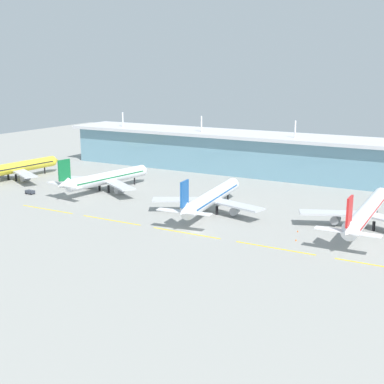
# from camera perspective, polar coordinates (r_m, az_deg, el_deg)

# --- Properties ---
(ground_plane) EXTENTS (600.00, 600.00, 0.00)m
(ground_plane) POSITION_cam_1_polar(r_m,az_deg,el_deg) (193.89, 0.62, -4.32)
(ground_plane) COLOR gray
(terminal_building) EXTENTS (288.00, 34.00, 31.72)m
(terminal_building) POSITION_cam_1_polar(r_m,az_deg,el_deg) (292.56, 11.27, 3.72)
(terminal_building) COLOR #6693A8
(terminal_building) RESTS_ON ground
(airliner_nearest) EXTENTS (48.62, 61.85, 18.90)m
(airliner_nearest) POSITION_cam_1_polar(r_m,az_deg,el_deg) (298.41, -18.66, 2.46)
(airliner_nearest) COLOR yellow
(airliner_nearest) RESTS_ON ground
(airliner_near_middle) EXTENTS (48.21, 58.70, 18.90)m
(airliner_near_middle) POSITION_cam_1_polar(r_m,az_deg,el_deg) (259.53, -9.26, 1.47)
(airliner_near_middle) COLOR silver
(airliner_near_middle) RESTS_ON ground
(airliner_center) EXTENTS (48.47, 64.25, 18.90)m
(airliner_center) POSITION_cam_1_polar(r_m,az_deg,el_deg) (217.50, 2.06, -0.62)
(airliner_center) COLOR white
(airliner_center) RESTS_ON ground
(airliner_far_middle) EXTENTS (48.79, 71.58, 18.90)m
(airliner_far_middle) POSITION_cam_1_polar(r_m,az_deg,el_deg) (206.26, 18.28, -2.06)
(airliner_far_middle) COLOR white
(airliner_far_middle) RESTS_ON ground
(taxiway_stripe_west) EXTENTS (28.00, 0.70, 0.04)m
(taxiway_stripe_west) POSITION_cam_1_polar(r_m,az_deg,el_deg) (232.66, -15.33, -1.81)
(taxiway_stripe_west) COLOR yellow
(taxiway_stripe_west) RESTS_ON ground
(taxiway_stripe_mid_west) EXTENTS (28.00, 0.70, 0.04)m
(taxiway_stripe_mid_west) POSITION_cam_1_polar(r_m,az_deg,el_deg) (210.81, -8.69, -3.03)
(taxiway_stripe_mid_west) COLOR yellow
(taxiway_stripe_mid_west) RESTS_ON ground
(taxiway_stripe_centre) EXTENTS (28.00, 0.70, 0.04)m
(taxiway_stripe_centre) POSITION_cam_1_polar(r_m,az_deg,el_deg) (192.53, -0.64, -4.44)
(taxiway_stripe_centre) COLOR yellow
(taxiway_stripe_centre) RESTS_ON ground
(taxiway_stripe_mid_east) EXTENTS (28.00, 0.70, 0.04)m
(taxiway_stripe_mid_east) POSITION_cam_1_polar(r_m,az_deg,el_deg) (178.89, 8.90, -5.99)
(taxiway_stripe_mid_east) COLOR yellow
(taxiway_stripe_mid_east) RESTS_ON ground
(taxiway_stripe_east) EXTENTS (28.00, 0.70, 0.04)m
(taxiway_stripe_east) POSITION_cam_1_polar(r_m,az_deg,el_deg) (171.03, 19.72, -7.54)
(taxiway_stripe_east) COLOR yellow
(taxiway_stripe_east) RESTS_ON ground
(pushback_tug) EXTENTS (4.40, 2.52, 1.85)m
(pushback_tug) POSITION_cam_1_polar(r_m,az_deg,el_deg) (262.84, -17.05, 0.01)
(pushback_tug) COLOR #333842
(pushback_tug) RESTS_ON ground
(safety_cone_left_wingtip) EXTENTS (0.56, 0.56, 0.70)m
(safety_cone_left_wingtip) POSITION_cam_1_polar(r_m,az_deg,el_deg) (187.37, 11.14, -5.09)
(safety_cone_left_wingtip) COLOR orange
(safety_cone_left_wingtip) RESTS_ON ground
(safety_cone_nose_front) EXTENTS (0.56, 0.56, 0.70)m
(safety_cone_nose_front) POSITION_cam_1_polar(r_m,az_deg,el_deg) (197.45, 11.32, -4.15)
(safety_cone_nose_front) COLOR orange
(safety_cone_nose_front) RESTS_ON ground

